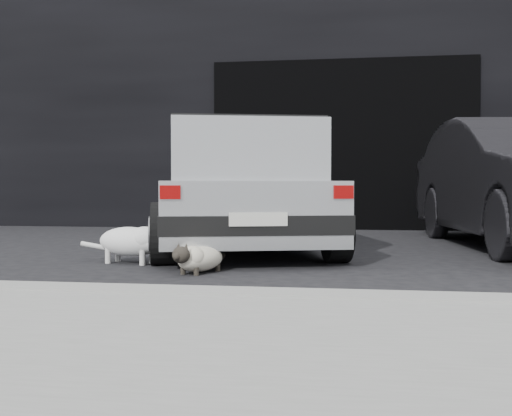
# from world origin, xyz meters

# --- Properties ---
(ground) EXTENTS (80.00, 80.00, 0.00)m
(ground) POSITION_xyz_m (0.00, 0.00, 0.00)
(ground) COLOR black
(ground) RESTS_ON ground
(building_facade) EXTENTS (34.00, 4.00, 5.00)m
(building_facade) POSITION_xyz_m (1.00, 6.00, 2.50)
(building_facade) COLOR black
(building_facade) RESTS_ON ground
(garage_opening) EXTENTS (4.00, 0.10, 2.60)m
(garage_opening) POSITION_xyz_m (1.00, 3.99, 1.30)
(garage_opening) COLOR black
(garage_opening) RESTS_ON ground
(curb) EXTENTS (18.00, 0.25, 0.12)m
(curb) POSITION_xyz_m (1.00, -2.60, 0.06)
(curb) COLOR gray
(curb) RESTS_ON ground
(sidewalk) EXTENTS (18.00, 2.20, 0.11)m
(sidewalk) POSITION_xyz_m (1.00, -3.80, 0.06)
(sidewalk) COLOR gray
(sidewalk) RESTS_ON ground
(silver_hatchback) EXTENTS (2.45, 3.78, 1.29)m
(silver_hatchback) POSITION_xyz_m (-0.00, 0.63, 0.70)
(silver_hatchback) COLOR silver
(silver_hatchback) RESTS_ON ground
(cat_siamese) EXTENTS (0.41, 0.70, 0.25)m
(cat_siamese) POSITION_xyz_m (0.00, -1.16, 0.11)
(cat_siamese) COLOR beige
(cat_siamese) RESTS_ON ground
(cat_white) EXTENTS (0.87, 0.43, 0.41)m
(cat_white) POSITION_xyz_m (-0.69, -0.64, 0.20)
(cat_white) COLOR white
(cat_white) RESTS_ON ground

